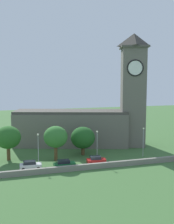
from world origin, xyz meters
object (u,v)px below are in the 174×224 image
object	(u,v)px
church	(90,116)
streetlamp_central	(97,141)
car_red	(96,160)
streetlamp_west_mid	(38,144)
tree_by_tower	(83,138)
car_white	(30,165)
tree_churchyard	(8,138)
tree_riverside_west	(56,137)
car_green	(64,164)
streetlamp_east_mid	(143,137)

from	to	relation	value
church	streetlamp_central	distance (m)	15.55
car_red	streetlamp_west_mid	xyz separation A→B (m)	(-12.25, 2.81, 3.76)
car_red	tree_by_tower	distance (m)	8.58
car_white	tree_churchyard	size ratio (longest dim) A/B	0.57
tree_churchyard	tree_riverside_west	distance (m)	10.93
church	tree_by_tower	distance (m)	11.13
tree_churchyard	car_white	bearing A→B (deg)	-61.51
streetlamp_west_mid	tree_churchyard	distance (m)	8.37
church	car_red	bearing A→B (deg)	-103.00
tree_churchyard	car_red	bearing A→B (deg)	-24.46
tree_by_tower	tree_churchyard	bearing A→B (deg)	178.15
car_white	streetlamp_west_mid	bearing A→B (deg)	49.03
church	streetlamp_west_mid	xyz separation A→B (m)	(-16.19, -14.25, -3.67)
streetlamp_central	tree_churchyard	world-z (taller)	tree_churchyard
car_white	tree_riverside_west	distance (m)	8.93
car_green	car_red	size ratio (longest dim) A/B	1.06
streetlamp_central	tree_riverside_west	xyz separation A→B (m)	(-9.03, 2.86, 0.82)
car_red	streetlamp_west_mid	world-z (taller)	streetlamp_west_mid
streetlamp_central	church	bearing A→B (deg)	78.78
car_white	tree_churchyard	bearing A→B (deg)	118.49
car_white	streetlamp_east_mid	size ratio (longest dim) A/B	0.64
car_green	tree_riverside_west	bearing A→B (deg)	96.95
car_white	car_green	xyz separation A→B (m)	(6.89, -1.40, 0.01)
church	car_green	size ratio (longest dim) A/B	8.26
car_red	car_white	bearing A→B (deg)	177.72
car_red	streetlamp_central	size ratio (longest dim) A/B	0.61
car_white	tree_riverside_west	xyz separation A→B (m)	(6.17, 4.52, 4.61)
tree_riverside_west	church	bearing A→B (deg)	45.00
church	car_red	distance (m)	19.02
streetlamp_east_mid	car_red	bearing A→B (deg)	-169.71
church	tree_churchyard	bearing A→B (deg)	-158.84
church	tree_churchyard	world-z (taller)	church
car_green	car_red	world-z (taller)	car_red
church	tree_churchyard	size ratio (longest dim) A/B	4.67
streetlamp_east_mid	tree_riverside_west	bearing A→B (deg)	172.38
streetlamp_east_mid	tree_churchyard	world-z (taller)	tree_churchyard
car_red	car_green	bearing A→B (deg)	-173.48
tree_riverside_west	tree_by_tower	size ratio (longest dim) A/B	1.14
streetlamp_central	tree_churchyard	xyz separation A→B (m)	(-19.45, 6.16, 0.65)
streetlamp_east_mid	tree_riverside_west	world-z (taller)	tree_riverside_west
streetlamp_west_mid	car_red	bearing A→B (deg)	-12.90
streetlamp_central	streetlamp_east_mid	bearing A→B (deg)	0.39
church	streetlamp_east_mid	distance (m)	17.54
church	car_white	xyz separation A→B (m)	(-18.14, -16.50, -7.44)
streetlamp_west_mid	streetlamp_east_mid	xyz separation A→B (m)	(24.97, -0.50, 0.09)
streetlamp_east_mid	tree_riverside_west	xyz separation A→B (m)	(-20.75, 2.78, 0.76)
tree_riverside_west	streetlamp_east_mid	bearing A→B (deg)	-7.62
tree_churchyard	streetlamp_east_mid	bearing A→B (deg)	-11.04
tree_churchyard	streetlamp_central	bearing A→B (deg)	-17.59
car_green	car_red	bearing A→B (deg)	6.52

